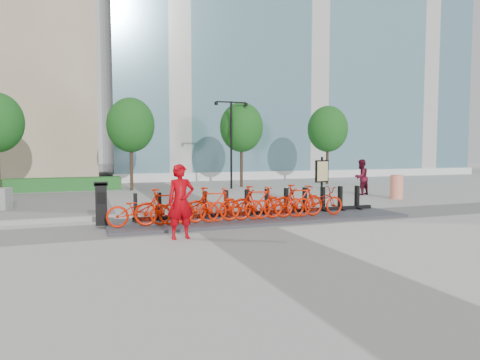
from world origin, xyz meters
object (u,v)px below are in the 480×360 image
object	(u,v)px
bike_0	(139,210)
pedestrian	(361,177)
worker_red	(181,202)
kiosk	(101,204)
map_sign	(322,173)
construction_barrel	(397,187)

from	to	relation	value
bike_0	pedestrian	size ratio (longest dim) A/B	1.02
worker_red	pedestrian	xyz separation A→B (m)	(10.70, 7.27, -0.05)
kiosk	pedestrian	distance (m)	13.46
worker_red	map_sign	world-z (taller)	map_sign
construction_barrel	map_sign	distance (m)	4.58
pedestrian	bike_0	bearing A→B (deg)	9.53
worker_red	construction_barrel	size ratio (longest dim) A/B	1.72
worker_red	construction_barrel	xyz separation A→B (m)	(11.18, 5.26, -0.39)
pedestrian	kiosk	bearing A→B (deg)	5.40
bike_0	kiosk	world-z (taller)	kiosk
kiosk	map_sign	xyz separation A→B (m)	(8.55, 2.15, 0.61)
pedestrian	map_sign	size ratio (longest dim) A/B	0.90
bike_0	map_sign	xyz separation A→B (m)	(7.56, 2.75, 0.74)
construction_barrel	worker_red	bearing A→B (deg)	-154.79
bike_0	pedestrian	bearing A→B (deg)	-64.14
kiosk	construction_barrel	bearing A→B (deg)	14.68
construction_barrel	map_sign	size ratio (longest dim) A/B	0.56
bike_0	worker_red	distance (m)	1.91
worker_red	bike_0	bearing A→B (deg)	112.00
worker_red	map_sign	bearing A→B (deg)	29.41
bike_0	worker_red	xyz separation A→B (m)	(0.82, -1.68, 0.39)
kiosk	worker_red	size ratio (longest dim) A/B	0.67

